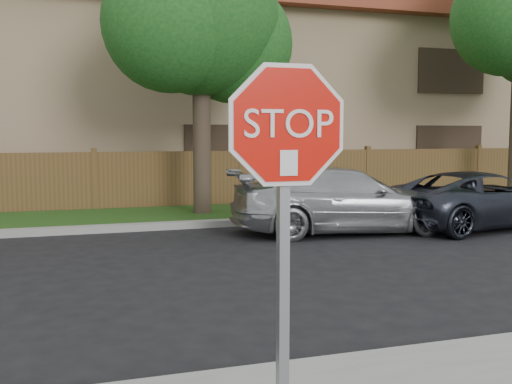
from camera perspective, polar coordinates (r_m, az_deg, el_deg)
name	(u,v)px	position (r m, az deg, el deg)	size (l,w,h in m)	color
far_curb	(103,229)	(13.12, -14.33, -3.41)	(70.00, 0.30, 0.15)	gray
grass_strip	(99,219)	(14.75, -14.73, -2.48)	(70.00, 3.00, 0.12)	#1E4714
fence	(95,183)	(16.26, -15.11, 0.87)	(70.00, 0.12, 1.60)	brown
apartment_building	(84,91)	(21.85, -16.03, 9.19)	(35.20, 9.20, 7.20)	tan
tree_mid	(203,17)	(14.98, -5.10, 16.30)	(4.80, 3.90, 7.35)	#382B21
stop_sign	(286,179)	(3.55, 2.87, 1.20)	(1.01, 0.13, 2.55)	gray
sedan_right	(343,200)	(12.74, 8.33, -0.75)	(1.94, 4.77, 1.38)	#ACB0B3
sedan_far_right	(481,199)	(14.19, 20.62, -0.67)	(2.08, 4.51, 1.25)	#313541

